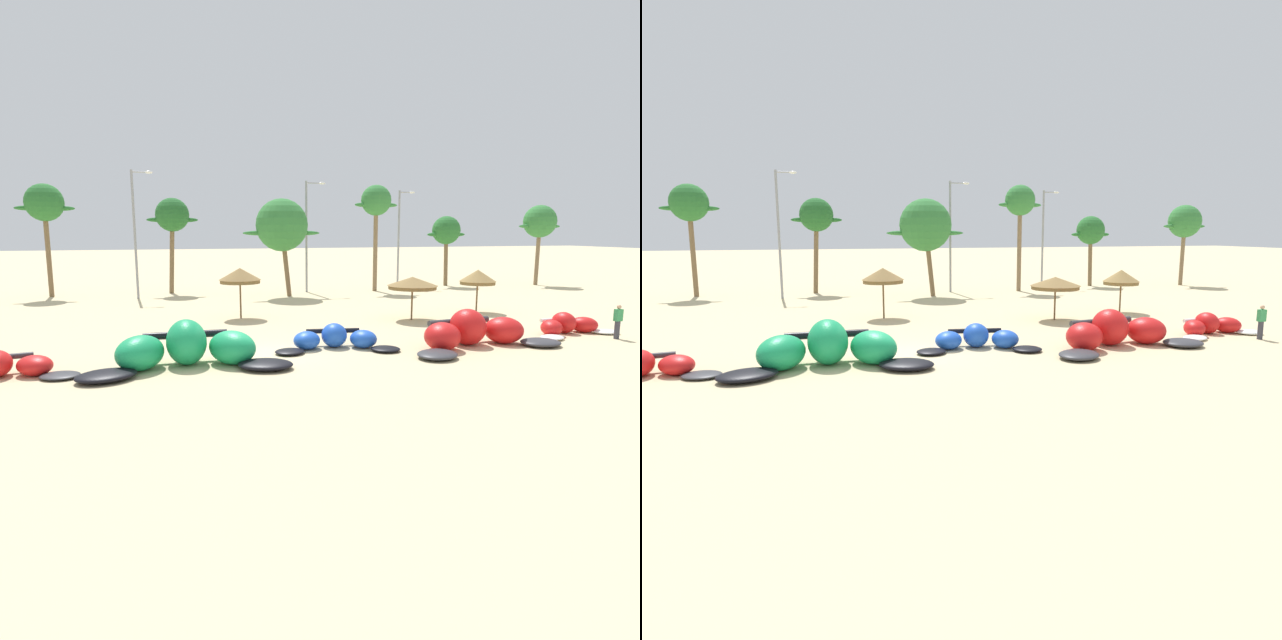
% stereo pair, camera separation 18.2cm
% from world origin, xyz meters
% --- Properties ---
extents(ground_plane, '(260.00, 260.00, 0.00)m').
position_xyz_m(ground_plane, '(0.00, 0.00, 0.00)').
color(ground_plane, beige).
extents(kite_left, '(7.91, 3.65, 1.73)m').
position_xyz_m(kite_left, '(-2.80, -1.00, 0.66)').
color(kite_left, black).
rests_on(kite_left, ground).
extents(kite_left_of_center, '(5.52, 2.97, 1.05)m').
position_xyz_m(kite_left_of_center, '(3.46, 0.44, 0.40)').
color(kite_left_of_center, black).
rests_on(kite_left_of_center, ground).
extents(kite_center, '(7.65, 4.01, 1.61)m').
position_xyz_m(kite_center, '(9.39, -0.93, 0.62)').
color(kite_center, '#333338').
rests_on(kite_center, ground).
extents(kite_right_of_center, '(5.07, 2.63, 1.05)m').
position_xyz_m(kite_right_of_center, '(15.46, 0.28, 0.40)').
color(kite_right_of_center, white).
rests_on(kite_right_of_center, ground).
extents(beach_umbrella_near_van, '(2.42, 2.42, 2.92)m').
position_xyz_m(beach_umbrella_near_van, '(0.69, 9.57, 2.48)').
color(beach_umbrella_near_van, brown).
rests_on(beach_umbrella_near_van, ground).
extents(beach_umbrella_middle, '(2.85, 2.85, 2.46)m').
position_xyz_m(beach_umbrella_middle, '(9.97, 6.30, 2.11)').
color(beach_umbrella_middle, brown).
rests_on(beach_umbrella_middle, ground).
extents(beach_umbrella_near_palms, '(2.23, 2.23, 2.65)m').
position_xyz_m(beach_umbrella_near_palms, '(15.09, 7.71, 2.20)').
color(beach_umbrella_near_palms, brown).
rests_on(beach_umbrella_near_palms, ground).
extents(person_near_kites, '(0.36, 0.24, 1.62)m').
position_xyz_m(person_near_kites, '(16.79, -1.38, 0.82)').
color(person_near_kites, '#383842').
rests_on(person_near_kites, ground).
extents(palm_left, '(4.19, 2.79, 8.50)m').
position_xyz_m(palm_left, '(-11.81, 23.85, 6.95)').
color(palm_left, brown).
rests_on(palm_left, ground).
extents(palm_left_of_gap, '(3.98, 2.65, 7.60)m').
position_xyz_m(palm_left_of_gap, '(-2.63, 23.68, 6.13)').
color(palm_left_of_gap, brown).
rests_on(palm_left_of_gap, ground).
extents(palm_center_left, '(5.97, 3.98, 7.44)m').
position_xyz_m(palm_center_left, '(5.28, 19.11, 5.40)').
color(palm_center_left, brown).
rests_on(palm_center_left, ground).
extents(palm_center_right, '(3.75, 2.50, 8.74)m').
position_xyz_m(palm_center_right, '(13.55, 20.57, 7.26)').
color(palm_center_right, '#7F6647').
rests_on(palm_center_right, ground).
extents(palm_right_of_gap, '(3.82, 2.55, 6.34)m').
position_xyz_m(palm_right_of_gap, '(21.39, 22.78, 4.96)').
color(palm_right_of_gap, brown).
rests_on(palm_right_of_gap, ground).
extents(palm_right, '(4.45, 2.97, 7.36)m').
position_xyz_m(palm_right, '(29.98, 20.96, 5.78)').
color(palm_right, '#7F6647').
rests_on(palm_right, ground).
extents(lamppost_west_center, '(1.57, 0.24, 9.38)m').
position_xyz_m(lamppost_west_center, '(-5.28, 20.89, 5.20)').
color(lamppost_west_center, gray).
rests_on(lamppost_west_center, ground).
extents(lamppost_east_center, '(1.71, 0.24, 8.97)m').
position_xyz_m(lamppost_east_center, '(7.97, 21.42, 5.01)').
color(lamppost_east_center, gray).
rests_on(lamppost_east_center, ground).
extents(lamppost_east, '(1.59, 0.24, 8.57)m').
position_xyz_m(lamppost_east, '(17.14, 23.54, 4.79)').
color(lamppost_east, gray).
rests_on(lamppost_east, ground).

